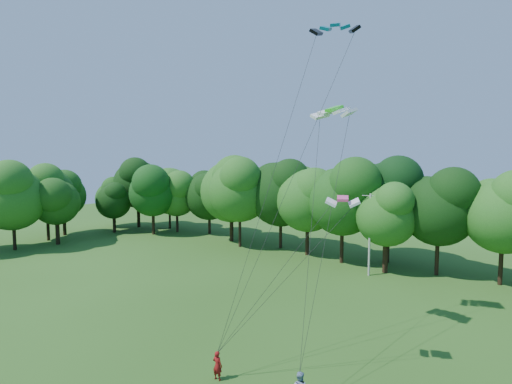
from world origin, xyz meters
The scene contains 8 objects.
utility_pole centered at (1.28, 31.34, 4.32)m, with size 1.63×0.57×8.42m.
kite_flyer_left centered at (1.25, 7.82, 0.80)m, with size 0.59×0.39×1.61m, color maroon.
kite_teal centered at (3.62, 17.06, 20.68)m, with size 3.36×2.39×0.64m.
kite_green centered at (4.07, 16.13, 15.16)m, with size 3.07×1.86×0.53m.
kite_pink centered at (6.49, 12.04, 9.87)m, with size 2.00×1.51×0.27m.
tree_back_west centered at (-33.92, 33.23, 7.23)m, with size 7.96×7.96×11.58m.
tree_back_center centered at (1.21, 37.65, 8.89)m, with size 9.79×9.79×14.24m.
tree_flank_west centered at (-39.09, 20.74, 6.20)m, with size 6.83×6.83×9.93m.
Camera 1 is at (14.94, -7.85, 12.05)m, focal length 28.00 mm.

